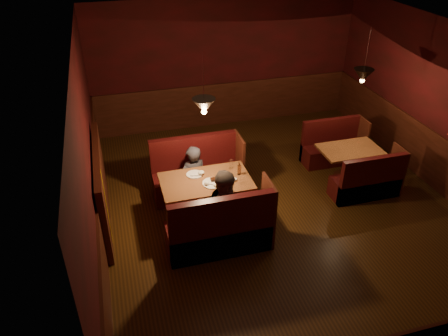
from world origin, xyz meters
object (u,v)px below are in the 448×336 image
object	(u,v)px
main_table	(207,189)
main_bench_near	(221,233)
main_bench_far	(197,176)
second_bench_near	(368,183)
diner_b	(227,197)
second_bench_far	(332,148)
diner_a	(193,165)
second_table	(349,156)

from	to	relation	value
main_table	main_bench_near	world-z (taller)	main_bench_near
main_bench_far	second_bench_near	size ratio (longest dim) A/B	1.28
diner_b	main_table	bearing A→B (deg)	84.96
main_table	second_bench_far	distance (m)	3.15
main_bench_far	main_bench_near	xyz separation A→B (m)	(0.00, -1.63, 0.00)
second_bench_far	diner_a	distance (m)	3.08
second_bench_far	second_bench_near	xyz separation A→B (m)	(0.00, -1.34, 0.00)
main_bench_far	second_bench_near	xyz separation A→B (m)	(2.88, -0.96, -0.06)
main_bench_far	second_bench_far	size ratio (longest dim) A/B	1.28
main_table	diner_b	size ratio (longest dim) A/B	0.92
second_bench_far	second_bench_near	distance (m)	1.34
main_bench_near	diner_a	size ratio (longest dim) A/B	1.12
main_table	second_bench_near	xyz separation A→B (m)	(2.90, -0.15, -0.31)
main_bench_far	diner_a	world-z (taller)	diner_a
main_bench_near	second_bench_far	distance (m)	3.51
main_bench_near	main_table	bearing A→B (deg)	91.14
main_bench_near	diner_b	size ratio (longest dim) A/B	1.01
second_table	second_bench_near	world-z (taller)	second_bench_near
main_bench_near	diner_b	bearing A→B (deg)	58.48
main_table	second_table	distance (m)	2.92
second_table	second_bench_far	distance (m)	0.70
main_bench_near	diner_b	world-z (taller)	diner_b
second_bench_near	diner_a	bearing A→B (deg)	165.47
second_bench_far	second_bench_near	world-z (taller)	same
diner_b	diner_a	bearing A→B (deg)	80.23
second_bench_far	main_bench_near	bearing A→B (deg)	-145.09
main_table	main_bench_near	bearing A→B (deg)	-88.86
second_table	second_bench_far	xyz separation A→B (m)	(0.03, 0.67, -0.19)
main_bench_near	second_bench_near	xyz separation A→B (m)	(2.88, 0.67, -0.06)
main_bench_far	second_table	world-z (taller)	main_bench_far
main_bench_far	second_table	bearing A→B (deg)	-5.84
diner_b	main_bench_near	bearing A→B (deg)	-144.51
main_table	diner_a	xyz separation A→B (m)	(-0.10, 0.63, 0.11)
main_table	second_bench_near	distance (m)	2.92
main_table	second_table	xyz separation A→B (m)	(2.87, 0.52, -0.12)
second_table	main_bench_far	bearing A→B (deg)	174.16
main_bench_near	diner_a	world-z (taller)	diner_a
second_bench_far	diner_a	bearing A→B (deg)	-169.34
main_bench_far	diner_b	distance (m)	1.45
main_bench_far	second_bench_near	distance (m)	3.04
diner_a	diner_b	world-z (taller)	diner_b
second_bench_far	second_bench_near	size ratio (longest dim) A/B	1.00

